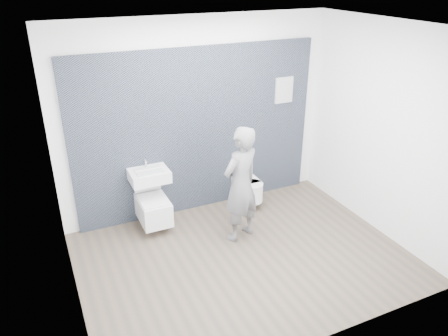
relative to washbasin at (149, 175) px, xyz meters
name	(u,v)px	position (x,y,z in m)	size (l,w,h in m)	color
ground	(244,258)	(0.82, -1.24, -0.78)	(4.00, 4.00, 0.00)	brown
room_shell	(247,128)	(0.82, -1.24, 0.96)	(4.00, 4.00, 4.00)	white
tile_wall	(200,205)	(0.82, 0.23, -0.78)	(3.60, 0.06, 2.40)	black
washbasin	(149,175)	(0.00, 0.00, 0.00)	(0.52, 0.39, 0.39)	white
toilet_square	(153,208)	(0.00, -0.08, -0.47)	(0.39, 0.57, 0.75)	white
toilet_rounded	(249,189)	(1.50, -0.08, -0.50)	(0.32, 0.55, 0.30)	white
info_placard	(278,189)	(2.19, 0.18, -0.78)	(0.29, 0.03, 0.39)	white
visitor	(241,185)	(0.99, -0.79, 0.01)	(0.58, 0.38, 1.58)	slate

